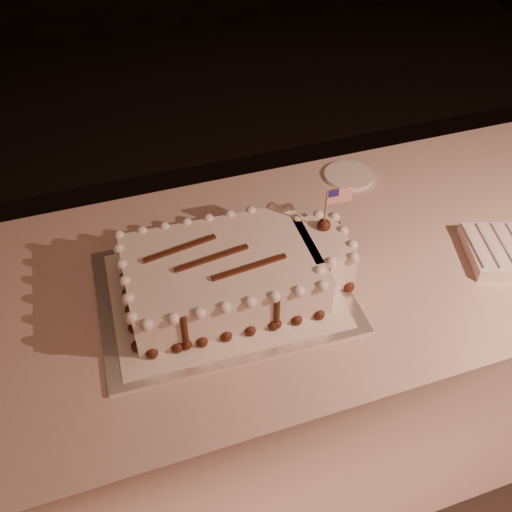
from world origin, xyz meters
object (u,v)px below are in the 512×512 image
object	(u,v)px
cake_board	(223,291)
side_plate	(349,176)
sheet_cake	(235,271)
banquet_table	(318,351)

from	to	relation	value
cake_board	side_plate	distance (m)	0.57
cake_board	side_plate	size ratio (longest dim) A/B	3.94
side_plate	sheet_cake	bearing A→B (deg)	-144.02
banquet_table	side_plate	size ratio (longest dim) A/B	16.90
sheet_cake	side_plate	size ratio (longest dim) A/B	3.79
cake_board	side_plate	bearing A→B (deg)	36.49
banquet_table	side_plate	world-z (taller)	side_plate
banquet_table	sheet_cake	size ratio (longest dim) A/B	4.46
cake_board	sheet_cake	bearing A→B (deg)	0.41
cake_board	side_plate	world-z (taller)	side_plate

